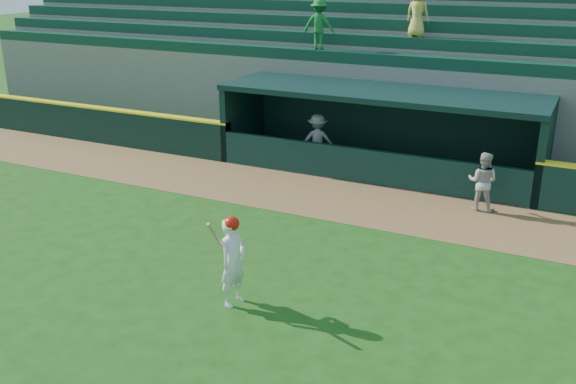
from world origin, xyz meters
name	(u,v)px	position (x,y,z in m)	size (l,w,h in m)	color
ground	(253,277)	(0.00, 0.00, 0.00)	(120.00, 120.00, 0.00)	#1B4A12
warning_track	(343,200)	(0.00, 4.90, 0.01)	(40.00, 3.00, 0.01)	brown
field_wall_left	(45,118)	(-12.25, 6.55, 0.60)	(15.50, 0.30, 1.20)	black
wall_stripe_left	(43,101)	(-12.25, 6.55, 1.23)	(15.50, 0.32, 0.06)	yellow
dugout_player_front	(483,182)	(3.37, 5.80, 0.76)	(0.74, 0.57, 1.52)	#A8A8A2
dugout_player_inside	(318,140)	(-1.85, 7.40, 0.81)	(1.05, 0.60, 1.62)	#9C9D98
dugout	(383,125)	(0.00, 8.00, 1.36)	(9.40, 2.80, 2.46)	slate
stands	(425,69)	(0.01, 12.57, 2.39)	(34.50, 6.27, 7.59)	slate
batter_at_plate	(233,260)	(0.19, -1.03, 0.87)	(0.49, 0.82, 1.74)	white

